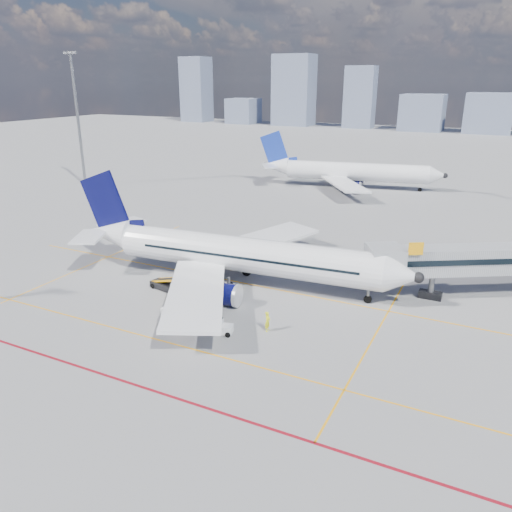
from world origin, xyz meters
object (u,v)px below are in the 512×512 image
Objects in this scene: cargo_dolly at (179,316)px; ramp_worker at (268,321)px; main_aircraft at (232,254)px; belt_loader at (168,285)px; second_aircraft at (348,172)px; baggage_tug at (220,327)px.

cargo_dolly is 1.72× the size of ramp_worker.
ramp_worker is (8.02, -8.23, -2.32)m from main_aircraft.
belt_loader is 13.34m from ramp_worker.
cargo_dolly is (4.08, -64.27, -2.30)m from second_aircraft.
second_aircraft is 58.33m from belt_loader.
cargo_dolly is at bearing 106.56° from ramp_worker.
main_aircraft is 7.37m from belt_loader.
belt_loader is at bearing -102.56° from second_aircraft.
main_aircraft is 12.23× the size of cargo_dolly.
cargo_dolly is 8.21m from belt_loader.
cargo_dolly is at bearing -91.28° from main_aircraft.
belt_loader is (-4.88, -4.85, -2.65)m from main_aircraft.
main_aircraft is 21.01× the size of ramp_worker.
ramp_worker is (12.90, -3.39, 0.33)m from belt_loader.
second_aircraft is 64.44m from baggage_tug.
cargo_dolly reaches higher than baggage_tug.
baggage_tug is at bearing -93.94° from second_aircraft.
main_aircraft is 17.91× the size of baggage_tug.
belt_loader is at bearing 72.09° from ramp_worker.
main_aircraft is at bearing 41.05° from ramp_worker.
second_aircraft reaches higher than ramp_worker.
belt_loader reaches higher than ramp_worker.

